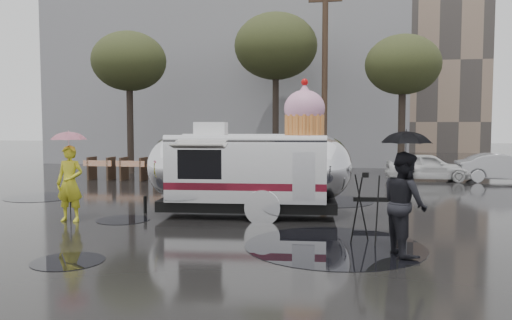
% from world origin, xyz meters
% --- Properties ---
extents(ground, '(120.00, 120.00, 0.00)m').
position_xyz_m(ground, '(0.00, 0.00, 0.00)').
color(ground, black).
rests_on(ground, ground).
extents(puddles, '(12.63, 10.12, 0.01)m').
position_xyz_m(puddles, '(0.67, 2.91, 0.01)').
color(puddles, black).
rests_on(puddles, ground).
extents(grey_building, '(22.00, 12.00, 13.00)m').
position_xyz_m(grey_building, '(-4.00, 24.00, 6.50)').
color(grey_building, slate).
rests_on(grey_building, ground).
extents(utility_pole, '(1.60, 0.28, 9.00)m').
position_xyz_m(utility_pole, '(2.50, 14.00, 4.62)').
color(utility_pole, '#473323').
rests_on(utility_pole, ground).
extents(tree_left, '(3.64, 3.64, 6.95)m').
position_xyz_m(tree_left, '(-7.00, 13.00, 5.48)').
color(tree_left, '#382D26').
rests_on(tree_left, ground).
extents(tree_mid, '(4.20, 4.20, 8.03)m').
position_xyz_m(tree_mid, '(0.00, 15.00, 6.34)').
color(tree_mid, '#382D26').
rests_on(tree_mid, ground).
extents(tree_right, '(3.36, 3.36, 6.42)m').
position_xyz_m(tree_right, '(6.00, 13.00, 5.06)').
color(tree_right, '#382D26').
rests_on(tree_right, ground).
extents(barricade_row, '(4.30, 0.80, 1.00)m').
position_xyz_m(barricade_row, '(-5.55, 9.96, 0.52)').
color(barricade_row, '#473323').
rests_on(barricade_row, ground).
extents(airstream_trailer, '(6.81, 2.87, 3.67)m').
position_xyz_m(airstream_trailer, '(0.96, 2.63, 1.29)').
color(airstream_trailer, silver).
rests_on(airstream_trailer, ground).
extents(person_left, '(0.68, 0.46, 1.89)m').
position_xyz_m(person_left, '(-3.34, 1.01, 0.95)').
color(person_left, yellow).
rests_on(person_left, ground).
extents(umbrella_pink, '(1.05, 1.05, 2.27)m').
position_xyz_m(umbrella_pink, '(-3.34, 1.01, 1.91)').
color(umbrella_pink, pink).
rests_on(umbrella_pink, ground).
extents(person_right, '(0.78, 1.03, 1.91)m').
position_xyz_m(person_right, '(4.45, -0.97, 0.96)').
color(person_right, black).
rests_on(person_right, ground).
extents(umbrella_black, '(1.13, 1.13, 2.32)m').
position_xyz_m(umbrella_black, '(4.45, -0.97, 1.93)').
color(umbrella_black, black).
rests_on(umbrella_black, ground).
extents(tripod, '(0.59, 0.58, 1.45)m').
position_xyz_m(tripod, '(3.78, -0.17, 0.85)').
color(tripod, black).
rests_on(tripod, ground).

